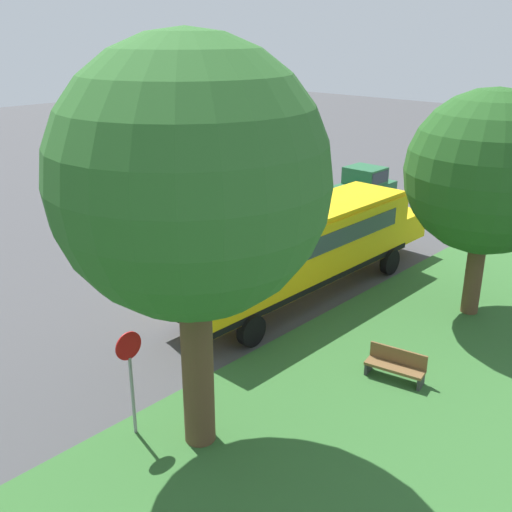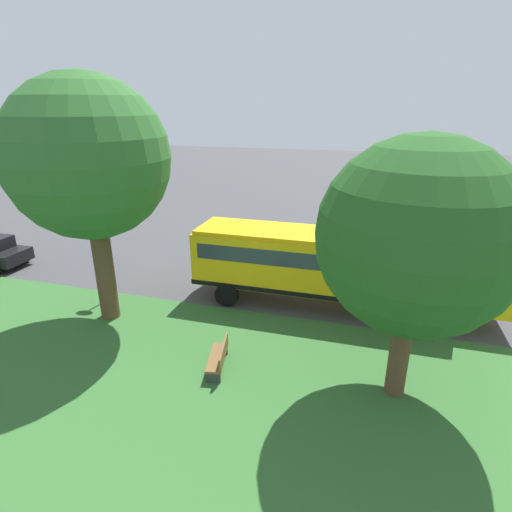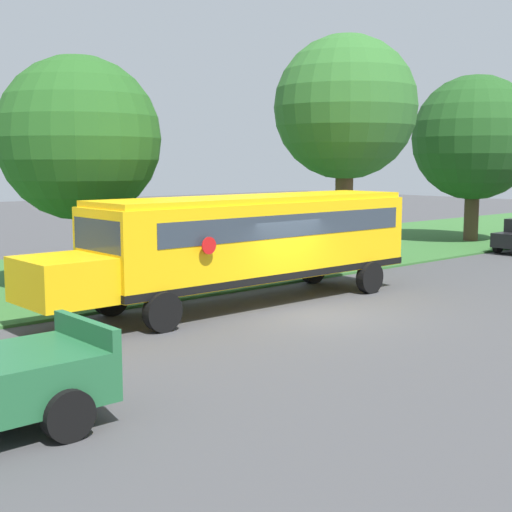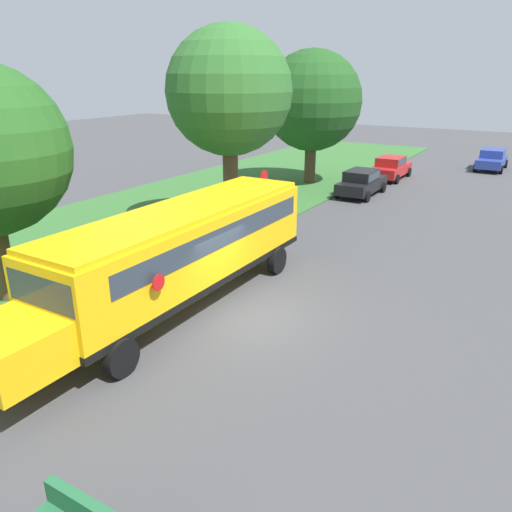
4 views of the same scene
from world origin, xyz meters
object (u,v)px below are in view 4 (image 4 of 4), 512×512
(stop_sign, at_px, (264,191))
(car_blue_furthest, at_px, (492,158))
(oak_tree_roadside_mid, at_px, (226,90))
(car_black_nearest, at_px, (361,181))
(park_bench, at_px, (121,241))
(school_bus, at_px, (180,249))
(car_red_middle, at_px, (391,166))
(oak_tree_far_end, at_px, (311,102))

(stop_sign, bearing_deg, car_blue_furthest, 71.56)
(car_blue_furthest, xyz_separation_m, oak_tree_roadside_mid, (-8.82, -23.17, 5.46))
(car_black_nearest, height_order, stop_sign, stop_sign)
(oak_tree_roadside_mid, distance_m, park_bench, 8.11)
(school_bus, height_order, oak_tree_roadside_mid, oak_tree_roadside_mid)
(car_red_middle, relative_size, car_blue_furthest, 1.00)
(car_black_nearest, relative_size, park_bench, 2.64)
(car_blue_furthest, relative_size, oak_tree_roadside_mid, 0.48)
(oak_tree_far_end, relative_size, stop_sign, 3.12)
(oak_tree_far_end, bearing_deg, car_blue_furthest, 49.78)
(school_bus, xyz_separation_m, stop_sign, (-2.24, 8.98, -0.19))
(car_red_middle, distance_m, oak_tree_far_end, 7.48)
(car_blue_furthest, xyz_separation_m, stop_sign, (-7.40, -22.19, 0.86))
(oak_tree_far_end, relative_size, park_bench, 5.12)
(car_black_nearest, height_order, oak_tree_roadside_mid, oak_tree_roadside_mid)
(car_blue_furthest, bearing_deg, oak_tree_far_end, -130.22)
(car_black_nearest, distance_m, car_blue_furthest, 14.64)
(oak_tree_roadside_mid, xyz_separation_m, oak_tree_far_end, (-1.14, 11.40, -1.05))
(oak_tree_roadside_mid, height_order, oak_tree_far_end, oak_tree_roadside_mid)
(car_black_nearest, bearing_deg, car_blue_furthest, 67.50)
(car_black_nearest, bearing_deg, stop_sign, -101.73)
(school_bus, relative_size, oak_tree_roadside_mid, 1.36)
(stop_sign, bearing_deg, oak_tree_roadside_mid, -145.47)
(school_bus, xyz_separation_m, park_bench, (-5.48, 2.70, -1.45))
(car_red_middle, height_order, stop_sign, stop_sign)
(park_bench, bearing_deg, oak_tree_far_end, 87.64)
(car_black_nearest, bearing_deg, oak_tree_roadside_mid, -108.45)
(car_blue_furthest, distance_m, oak_tree_roadside_mid, 25.39)
(car_red_middle, xyz_separation_m, park_bench, (-5.04, -20.89, -0.40))
(car_red_middle, relative_size, oak_tree_roadside_mid, 0.48)
(car_blue_furthest, height_order, park_bench, car_blue_furthest)
(oak_tree_far_end, bearing_deg, car_black_nearest, -21.85)
(car_blue_furthest, bearing_deg, park_bench, -110.50)
(car_red_middle, distance_m, oak_tree_roadside_mid, 16.82)
(car_red_middle, bearing_deg, stop_sign, -97.02)
(oak_tree_far_end, xyz_separation_m, stop_sign, (2.56, -10.42, -3.54))
(car_red_middle, bearing_deg, car_blue_furthest, 53.57)
(oak_tree_roadside_mid, distance_m, oak_tree_far_end, 11.50)
(school_bus, bearing_deg, car_red_middle, 91.06)
(stop_sign, height_order, park_bench, stop_sign)
(school_bus, xyz_separation_m, oak_tree_far_end, (-4.79, 19.40, 3.36))
(car_black_nearest, height_order, car_red_middle, same)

